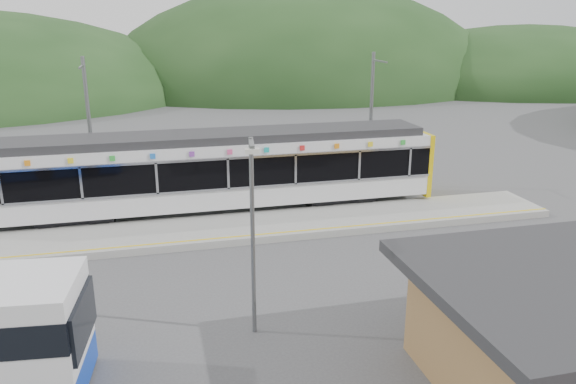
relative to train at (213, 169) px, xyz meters
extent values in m
plane|color=#4C4C4F|center=(1.64, -6.00, -2.06)|extent=(120.00, 120.00, 0.00)
ellipsoid|color=#1E3D19|center=(17.64, 48.00, -2.06)|extent=(52.00, 39.00, 26.00)
ellipsoid|color=#1E3D19|center=(46.64, 42.00, -2.06)|extent=(44.00, 33.00, 16.00)
cube|color=#9E9E99|center=(1.64, -2.70, -1.91)|extent=(26.00, 3.20, 0.30)
cube|color=yellow|center=(1.64, -4.00, -1.76)|extent=(26.00, 0.10, 0.01)
cube|color=black|center=(-6.02, 0.00, -1.76)|extent=(3.20, 2.20, 0.56)
cube|color=black|center=(5.98, 0.00, -1.76)|extent=(3.20, 2.20, 0.56)
cube|color=silver|center=(-0.02, 0.00, -1.02)|extent=(20.00, 2.90, 0.92)
cube|color=black|center=(-0.02, 0.00, 0.16)|extent=(20.00, 2.96, 1.45)
cube|color=silver|center=(-0.02, -1.50, -0.51)|extent=(20.00, 0.05, 0.10)
cube|color=silver|center=(-0.02, -1.50, 0.84)|extent=(20.00, 0.05, 0.10)
cube|color=silver|center=(-0.02, 0.00, 1.11)|extent=(20.00, 2.90, 0.45)
cube|color=#2D2D30|center=(-0.02, 0.00, 1.52)|extent=(19.40, 2.50, 0.36)
cube|color=yellow|center=(10.10, 0.00, -0.16)|extent=(0.24, 2.92, 3.00)
cube|color=silver|center=(-8.52, -1.50, 0.16)|extent=(0.10, 0.05, 1.35)
cube|color=silver|center=(-5.52, -1.50, 0.16)|extent=(0.10, 0.05, 1.35)
cube|color=silver|center=(-2.52, -1.50, 0.16)|extent=(0.10, 0.05, 1.35)
cube|color=silver|center=(0.48, -1.50, 0.16)|extent=(0.10, 0.05, 1.35)
cube|color=silver|center=(3.48, -1.50, 0.16)|extent=(0.10, 0.05, 1.35)
cube|color=silver|center=(6.48, -1.50, 0.16)|extent=(0.10, 0.05, 1.35)
cube|color=silver|center=(8.98, -1.50, 0.16)|extent=(0.10, 0.05, 1.35)
cube|color=orange|center=(-7.42, -1.49, 1.12)|extent=(0.22, 0.04, 0.22)
cube|color=yellow|center=(-5.82, -1.49, 1.12)|extent=(0.22, 0.04, 0.22)
cube|color=green|center=(-4.22, -1.49, 1.12)|extent=(0.22, 0.04, 0.22)
cube|color=blue|center=(-2.62, -1.49, 1.12)|extent=(0.22, 0.04, 0.22)
cube|color=purple|center=(-1.02, -1.49, 1.12)|extent=(0.22, 0.04, 0.22)
cube|color=#E54C8C|center=(0.58, -1.49, 1.12)|extent=(0.22, 0.04, 0.22)
cube|color=#19A5A5|center=(2.18, -1.49, 1.12)|extent=(0.22, 0.04, 0.22)
cube|color=red|center=(3.78, -1.49, 1.12)|extent=(0.22, 0.04, 0.22)
cube|color=orange|center=(5.38, -1.49, 1.12)|extent=(0.22, 0.04, 0.22)
cube|color=yellow|center=(6.98, -1.49, 1.12)|extent=(0.22, 0.04, 0.22)
cube|color=green|center=(8.58, -1.49, 1.12)|extent=(0.22, 0.04, 0.22)
cylinder|color=slate|center=(-5.36, 2.60, 1.44)|extent=(0.18, 0.18, 7.00)
cube|color=slate|center=(-5.36, 1.80, 4.54)|extent=(0.08, 1.80, 0.08)
cylinder|color=slate|center=(8.64, 2.60, 1.44)|extent=(0.18, 0.18, 7.00)
cube|color=slate|center=(8.64, 1.80, 4.54)|extent=(0.08, 1.80, 0.08)
cylinder|color=black|center=(-6.19, -12.03, -1.62)|extent=(1.15, 2.65, 0.88)
cylinder|color=slate|center=(-0.14, -10.66, 0.77)|extent=(0.12, 0.12, 5.67)
cube|color=slate|center=(-0.14, -11.09, 3.51)|extent=(0.25, 0.95, 0.12)
cube|color=silver|center=(-0.14, -11.51, 3.43)|extent=(0.37, 0.23, 0.12)
camera|label=1|loc=(-2.65, -24.69, 6.51)|focal=35.00mm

